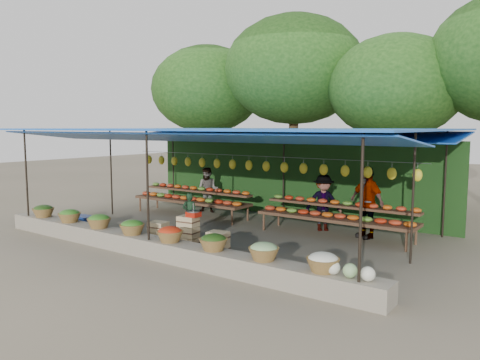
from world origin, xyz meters
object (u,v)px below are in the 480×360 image
Objects in this scene: vendor_seated at (190,214)px; blue_crate_back at (73,219)px; weighing_scale at (193,213)px; blue_crate_front at (85,221)px; crate_counter at (187,235)px.

blue_crate_back is (-3.71, -0.98, -0.41)m from vendor_seated.
vendor_seated is at bearing 135.29° from weighing_scale.
blue_crate_front is (-3.15, -0.99, -0.41)m from vendor_seated.
crate_counter is 4.52m from blue_crate_back.
crate_counter is at bearing 180.00° from weighing_scale.
weighing_scale is 1.44m from vendor_seated.
blue_crate_front is (-3.96, 0.00, -0.15)m from crate_counter.
crate_counter is at bearing 109.35° from vendor_seated.
vendor_seated is 3.33m from blue_crate_front.
crate_counter reaches higher than blue_crate_back.
weighing_scale is 4.76m from blue_crate_back.
vendor_seated reaches higher than blue_crate_front.
crate_counter is 0.57m from weighing_scale.
weighing_scale is 0.61× the size of blue_crate_front.
weighing_scale is 0.29× the size of vendor_seated.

